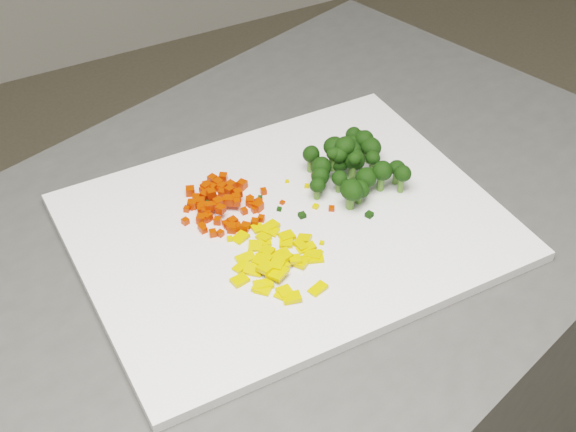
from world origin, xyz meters
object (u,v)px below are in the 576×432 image
cutting_board (288,227)px  pepper_pile (281,256)px  broccoli_pile (354,158)px  carrot_pile (225,198)px  counter_block (298,427)px

cutting_board → pepper_pile: bearing=-125.0°
pepper_pile → broccoli_pile: bearing=31.2°
carrot_pile → counter_block: bearing=-21.9°
cutting_board → broccoli_pile: size_ratio=3.75×
counter_block → pepper_pile: bearing=-131.1°
broccoli_pile → carrot_pile: bearing=172.6°
counter_block → pepper_pile: pepper_pile is taller
broccoli_pile → pepper_pile: bearing=-148.8°
broccoli_pile → cutting_board: bearing=-161.6°
counter_block → broccoli_pile: (0.08, 0.01, 0.49)m
pepper_pile → broccoli_pile: size_ratio=0.97×
cutting_board → pepper_pile: size_ratio=3.88×
counter_block → pepper_pile: size_ratio=7.57×
cutting_board → broccoli_pile: (0.11, 0.04, 0.04)m
counter_block → cutting_board: (-0.03, -0.02, 0.46)m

